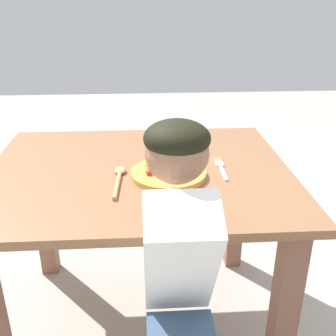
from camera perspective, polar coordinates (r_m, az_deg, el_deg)
The scene contains 6 objects.
ground_plane at distance 1.80m, azimuth -3.56°, elevation -20.50°, with size 8.00×8.00×0.00m, color #AAA297.
dining_table at distance 1.47m, azimuth -4.10°, elevation -4.98°, with size 1.06×0.85×0.69m.
plate at distance 1.34m, azimuth -0.16°, elevation -0.51°, with size 0.25×0.25×0.06m.
fork at distance 1.41m, azimuth 7.62°, elevation -0.05°, with size 0.03×0.19×0.01m.
spoon at distance 1.33m, azimuth -7.03°, elevation -1.34°, with size 0.04×0.23×0.02m.
person at distance 1.05m, azimuth 1.57°, elevation -19.26°, with size 0.16×0.43×0.99m.
Camera 1 is at (0.02, -1.28, 1.26)m, focal length 42.74 mm.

